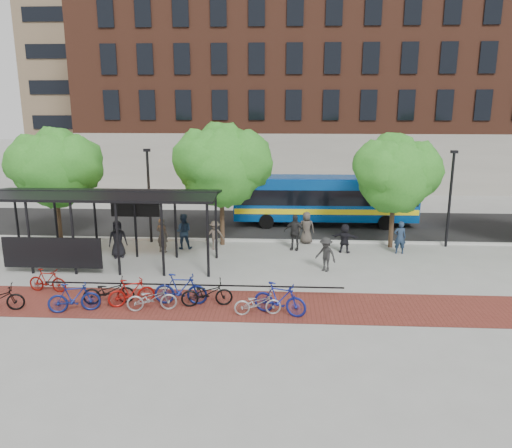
# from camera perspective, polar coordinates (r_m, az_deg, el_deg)

# --- Properties ---
(ground) EXTENTS (160.00, 160.00, 0.00)m
(ground) POSITION_cam_1_polar(r_m,az_deg,el_deg) (23.85, 2.40, -4.66)
(ground) COLOR #9E9E99
(ground) RESTS_ON ground
(asphalt_street) EXTENTS (160.00, 8.00, 0.01)m
(asphalt_street) POSITION_cam_1_polar(r_m,az_deg,el_deg) (31.54, 2.62, -0.06)
(asphalt_street) COLOR black
(asphalt_street) RESTS_ON ground
(curb) EXTENTS (160.00, 0.25, 0.12)m
(curb) POSITION_cam_1_polar(r_m,az_deg,el_deg) (27.65, 2.52, -1.92)
(curb) COLOR #B7B7B2
(curb) RESTS_ON ground
(brick_strip) EXTENTS (24.00, 3.00, 0.01)m
(brick_strip) POSITION_cam_1_polar(r_m,az_deg,el_deg) (19.30, -3.86, -9.22)
(brick_strip) COLOR maroon
(brick_strip) RESTS_ON ground
(bike_rack_rail) EXTENTS (12.00, 0.05, 0.95)m
(bike_rack_rail) POSITION_cam_1_polar(r_m,az_deg,el_deg) (20.31, -7.23, -8.11)
(bike_rack_rail) COLOR black
(bike_rack_rail) RESTS_ON ground
(building_brick) EXTENTS (55.00, 14.00, 20.00)m
(building_brick) POSITION_cam_1_polar(r_m,az_deg,el_deg) (49.65, 15.11, 16.16)
(building_brick) COLOR brown
(building_brick) RESTS_ON ground
(building_tower) EXTENTS (22.00, 22.00, 30.00)m
(building_tower) POSITION_cam_1_polar(r_m,az_deg,el_deg) (65.13, -12.03, 20.06)
(building_tower) COLOR #7A664C
(building_tower) RESTS_ON ground
(bus_shelter) EXTENTS (10.60, 3.07, 3.60)m
(bus_shelter) POSITION_cam_1_polar(r_m,az_deg,el_deg) (24.12, -17.27, 2.31)
(bus_shelter) COLOR black
(bus_shelter) RESTS_ON ground
(tree_a) EXTENTS (4.90, 4.00, 6.18)m
(tree_a) POSITION_cam_1_polar(r_m,az_deg,el_deg) (28.88, -21.91, 6.23)
(tree_a) COLOR #382619
(tree_a) RESTS_ON ground
(tree_b) EXTENTS (5.15, 4.20, 6.47)m
(tree_b) POSITION_cam_1_polar(r_m,az_deg,el_deg) (26.35, -3.77, 7.04)
(tree_b) COLOR #382619
(tree_b) RESTS_ON ground
(tree_c) EXTENTS (4.66, 3.80, 5.92)m
(tree_c) POSITION_cam_1_polar(r_m,az_deg,el_deg) (26.85, 15.77, 5.81)
(tree_c) COLOR #382619
(tree_c) RESTS_ON ground
(lamp_post_left) EXTENTS (0.35, 0.20, 5.12)m
(lamp_post_left) POSITION_cam_1_polar(r_m,az_deg,el_deg) (27.63, -12.13, 3.49)
(lamp_post_left) COLOR black
(lamp_post_left) RESTS_ON ground
(lamp_post_right) EXTENTS (0.35, 0.20, 5.12)m
(lamp_post_right) POSITION_cam_1_polar(r_m,az_deg,el_deg) (28.05, 21.31, 3.00)
(lamp_post_right) COLOR black
(lamp_post_right) RESTS_ON ground
(bus) EXTENTS (11.28, 2.84, 3.03)m
(bus) POSITION_cam_1_polar(r_m,az_deg,el_deg) (31.46, 7.84, 3.03)
(bus) COLOR navy
(bus) RESTS_ON ground
(bike_1) EXTENTS (1.66, 0.64, 0.98)m
(bike_1) POSITION_cam_1_polar(r_m,az_deg,el_deg) (22.06, -22.73, -5.97)
(bike_1) COLOR maroon
(bike_1) RESTS_ON ground
(bike_3) EXTENTS (1.95, 1.01, 1.13)m
(bike_3) POSITION_cam_1_polar(r_m,az_deg,el_deg) (19.62, -20.07, -7.91)
(bike_3) COLOR navy
(bike_3) RESTS_ON ground
(bike_4) EXTENTS (2.02, 1.07, 1.01)m
(bike_4) POSITION_cam_1_polar(r_m,az_deg,el_deg) (20.02, -16.49, -7.37)
(bike_4) COLOR black
(bike_4) RESTS_ON ground
(bike_5) EXTENTS (1.82, 1.20, 1.07)m
(bike_5) POSITION_cam_1_polar(r_m,az_deg,el_deg) (19.61, -14.05, -7.57)
(bike_5) COLOR maroon
(bike_5) RESTS_ON ground
(bike_6) EXTENTS (1.93, 1.00, 0.97)m
(bike_6) POSITION_cam_1_polar(r_m,az_deg,el_deg) (19.01, -11.82, -8.31)
(bike_6) COLOR gray
(bike_6) RESTS_ON ground
(bike_7) EXTENTS (2.04, 0.58, 1.23)m
(bike_7) POSITION_cam_1_polar(r_m,az_deg,el_deg) (19.32, -8.60, -7.37)
(bike_7) COLOR navy
(bike_7) RESTS_ON ground
(bike_8) EXTENTS (2.03, 1.01, 1.02)m
(bike_8) POSITION_cam_1_polar(r_m,az_deg,el_deg) (19.09, -5.64, -7.88)
(bike_8) COLOR black
(bike_8) RESTS_ON ground
(bike_10) EXTENTS (1.79, 0.85, 0.90)m
(bike_10) POSITION_cam_1_polar(r_m,az_deg,el_deg) (18.27, 0.19, -9.03)
(bike_10) COLOR #9D9D9F
(bike_10) RESTS_ON ground
(bike_11) EXTENTS (2.09, 1.23, 1.21)m
(bike_11) POSITION_cam_1_polar(r_m,az_deg,el_deg) (18.24, 2.74, -8.56)
(bike_11) COLOR navy
(bike_11) RESTS_ON ground
(pedestrian_0) EXTENTS (1.06, 0.88, 1.85)m
(pedestrian_0) POSITION_cam_1_polar(r_m,az_deg,el_deg) (25.64, -15.52, -1.68)
(pedestrian_0) COLOR black
(pedestrian_0) RESTS_ON ground
(pedestrian_1) EXTENTS (0.76, 0.63, 1.79)m
(pedestrian_1) POSITION_cam_1_polar(r_m,az_deg,el_deg) (26.01, -10.66, -1.26)
(pedestrian_1) COLOR #484039
(pedestrian_1) RESTS_ON ground
(pedestrian_2) EXTENTS (0.97, 0.79, 1.87)m
(pedestrian_2) POSITION_cam_1_polar(r_m,az_deg,el_deg) (26.43, -8.34, -0.84)
(pedestrian_2) COLOR #1E3047
(pedestrian_2) RESTS_ON ground
(pedestrian_3) EXTENTS (1.10, 0.79, 1.54)m
(pedestrian_3) POSITION_cam_1_polar(r_m,az_deg,el_deg) (26.12, -4.72, -1.28)
(pedestrian_3) COLOR brown
(pedestrian_3) RESTS_ON ground
(pedestrian_4) EXTENTS (1.19, 0.73, 1.90)m
(pedestrian_4) POSITION_cam_1_polar(r_m,az_deg,el_deg) (26.01, 4.43, -0.94)
(pedestrian_4) COLOR #272727
(pedestrian_4) RESTS_ON ground
(pedestrian_5) EXTENTS (1.49, 0.85, 1.53)m
(pedestrian_5) POSITION_cam_1_polar(r_m,az_deg,el_deg) (25.89, 10.11, -1.61)
(pedestrian_5) COLOR black
(pedestrian_5) RESTS_ON ground
(pedestrian_6) EXTENTS (0.86, 0.57, 1.76)m
(pedestrian_6) POSITION_cam_1_polar(r_m,az_deg,el_deg) (27.28, 5.79, -0.42)
(pedestrian_6) COLOR #474039
(pedestrian_6) RESTS_ON ground
(pedestrian_7) EXTENTS (0.63, 0.42, 1.69)m
(pedestrian_7) POSITION_cam_1_polar(r_m,az_deg,el_deg) (26.34, 16.13, -1.49)
(pedestrian_7) COLOR #1F314A
(pedestrian_7) RESTS_ON ground
(pedestrian_9) EXTENTS (1.18, 1.08, 1.60)m
(pedestrian_9) POSITION_cam_1_polar(r_m,az_deg,el_deg) (22.91, 7.97, -3.46)
(pedestrian_9) COLOR #252525
(pedestrian_9) RESTS_ON ground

